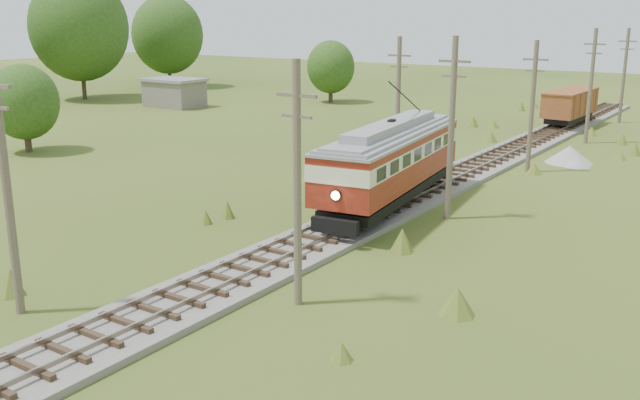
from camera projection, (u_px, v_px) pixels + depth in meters
The scene contains 16 objects.
railbed_main at pixel (417, 194), 39.94m from camera, with size 3.60×96.00×0.57m.
streetcar at pixel (391, 157), 36.72m from camera, with size 4.94×13.72×6.21m.
gondola at pixel (570, 104), 63.87m from camera, with size 2.93×8.45×2.78m.
gravel_pile at pixel (570, 156), 48.79m from camera, with size 3.30×3.50×1.20m.
utility_pole_r_2 at pixel (297, 183), 24.25m from camera, with size 1.60×0.30×8.60m.
utility_pole_r_3 at pixel (451, 127), 34.67m from camera, with size 1.60×0.30×9.00m.
utility_pole_r_4 at pixel (532, 106), 45.28m from camera, with size 1.60×0.30×8.40m.
utility_pole_r_5 at pixel (591, 85), 55.42m from camera, with size 1.60×0.30×8.90m.
utility_pole_r_6 at pixel (624, 75), 65.98m from camera, with size 1.60×0.30×8.70m.
utility_pole_l_a at pixel (6, 183), 23.44m from camera, with size 1.60×0.30×9.00m.
utility_pole_l_b at pixel (398, 102), 46.10m from camera, with size 1.60×0.30×8.60m.
tree_left_4 at pixel (79, 27), 83.08m from camera, with size 11.34×11.34×14.61m.
tree_left_5 at pixel (167, 35), 97.31m from camera, with size 9.66×9.66×12.44m.
tree_mid_a at pixel (331, 67), 81.36m from camera, with size 5.46×5.46×7.03m.
tree_mid_c at pixel (24, 102), 52.05m from camera, with size 5.04×5.04×6.49m.
shed at pixel (174, 92), 78.05m from camera, with size 6.40×4.40×3.10m.
Camera 1 is at (17.13, -1.13, 10.05)m, focal length 40.00 mm.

